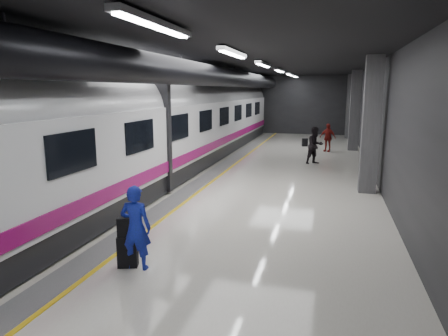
% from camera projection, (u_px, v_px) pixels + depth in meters
% --- Properties ---
extents(ground, '(40.00, 40.00, 0.00)m').
position_uv_depth(ground, '(222.00, 198.00, 12.82)').
color(ground, silver).
rests_on(ground, ground).
extents(platform_hall, '(10.02, 40.02, 4.51)m').
position_uv_depth(platform_hall, '(221.00, 86.00, 13.12)').
color(platform_hall, black).
rests_on(platform_hall, ground).
extents(train, '(3.05, 38.00, 4.05)m').
position_uv_depth(train, '(128.00, 131.00, 13.25)').
color(train, black).
rests_on(train, ground).
extents(traveler_main, '(0.62, 0.43, 1.65)m').
position_uv_depth(traveler_main, '(136.00, 228.00, 7.58)').
color(traveler_main, '#1B21CA').
rests_on(traveler_main, ground).
extents(suitcase_main, '(0.43, 0.35, 0.62)m').
position_uv_depth(suitcase_main, '(128.00, 251.00, 7.76)').
color(suitcase_main, black).
rests_on(suitcase_main, ground).
extents(shoulder_bag, '(0.32, 0.24, 0.38)m').
position_uv_depth(shoulder_bag, '(125.00, 227.00, 7.64)').
color(shoulder_bag, black).
rests_on(shoulder_bag, suitcase_main).
extents(traveler_far_a, '(1.07, 1.05, 1.74)m').
position_uv_depth(traveler_far_a, '(315.00, 145.00, 18.52)').
color(traveler_far_a, black).
rests_on(traveler_far_a, ground).
extents(traveler_far_b, '(1.00, 0.70, 1.57)m').
position_uv_depth(traveler_far_b, '(328.00, 138.00, 22.34)').
color(traveler_far_b, maroon).
rests_on(traveler_far_b, ground).
extents(suitcase_far, '(0.38, 0.30, 0.48)m').
position_uv_depth(suitcase_far, '(305.00, 142.00, 24.53)').
color(suitcase_far, black).
rests_on(suitcase_far, ground).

